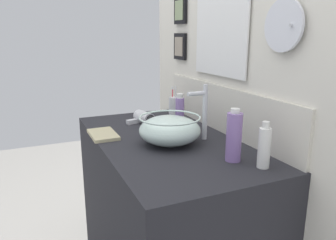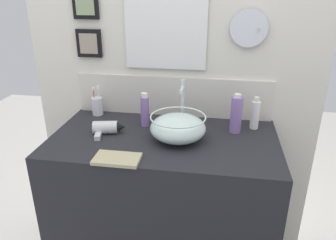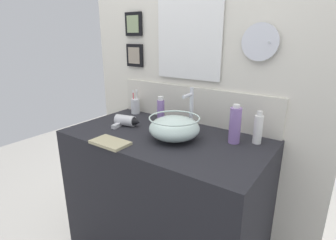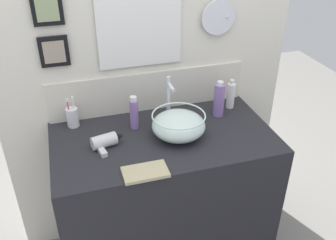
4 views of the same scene
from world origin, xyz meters
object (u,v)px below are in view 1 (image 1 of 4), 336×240
at_px(shampoo_bottle, 264,147).
at_px(soap_dispenser, 234,136).
at_px(spray_bottle, 180,112).
at_px(hand_towel, 103,134).
at_px(hair_drier, 145,118).
at_px(faucet, 203,109).
at_px(toothbrush_cup, 174,105).
at_px(glass_bowl_sink, 170,130).

relative_size(shampoo_bottle, soap_dispenser, 0.84).
bearing_deg(spray_bottle, shampoo_bottle, 5.87).
bearing_deg(spray_bottle, hand_towel, -95.42).
height_order(hair_drier, hand_towel, hair_drier).
relative_size(faucet, toothbrush_cup, 1.47).
height_order(toothbrush_cup, shampoo_bottle, same).
distance_m(hair_drier, spray_bottle, 0.23).
relative_size(glass_bowl_sink, hair_drier, 1.58).
bearing_deg(toothbrush_cup, spray_bottle, -19.60).
height_order(hair_drier, soap_dispenser, soap_dispenser).
distance_m(toothbrush_cup, soap_dispenser, 0.83).
height_order(glass_bowl_sink, soap_dispenser, soap_dispenser).
bearing_deg(faucet, glass_bowl_sink, -90.00).
xyz_separation_m(hair_drier, spray_bottle, (0.17, 0.13, 0.06)).
bearing_deg(faucet, spray_bottle, -173.40).
xyz_separation_m(faucet, shampoo_bottle, (0.40, 0.04, -0.07)).
height_order(glass_bowl_sink, faucet, faucet).
height_order(faucet, toothbrush_cup, faucet).
bearing_deg(spray_bottle, glass_bowl_sink, -36.19).
xyz_separation_m(faucet, soap_dispenser, (0.29, -0.03, -0.05)).
xyz_separation_m(soap_dispenser, hand_towel, (-0.54, -0.40, -0.09)).
relative_size(glass_bowl_sink, hand_towel, 1.35).
bearing_deg(glass_bowl_sink, hair_drier, 177.53).
bearing_deg(hand_towel, toothbrush_cup, 118.65).
distance_m(glass_bowl_sink, hair_drier, 0.38).
xyz_separation_m(hair_drier, shampoo_bottle, (0.78, 0.20, 0.05)).
bearing_deg(hair_drier, hand_towel, -63.62).
relative_size(glass_bowl_sink, spray_bottle, 1.48).
bearing_deg(hand_towel, hair_drier, 116.38).
bearing_deg(faucet, hand_towel, -119.57).
height_order(toothbrush_cup, spray_bottle, spray_bottle).
distance_m(toothbrush_cup, hand_towel, 0.60).
height_order(toothbrush_cup, hand_towel, toothbrush_cup).
height_order(faucet, soap_dispenser, faucet).
height_order(glass_bowl_sink, hand_towel, glass_bowl_sink).
height_order(glass_bowl_sink, shampoo_bottle, shampoo_bottle).
bearing_deg(hair_drier, toothbrush_cup, 121.02).
relative_size(hair_drier, hand_towel, 0.85).
bearing_deg(soap_dispenser, hand_towel, -143.03).
bearing_deg(glass_bowl_sink, shampoo_bottle, 28.14).
distance_m(spray_bottle, hand_towel, 0.42).
relative_size(toothbrush_cup, soap_dispenser, 0.84).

